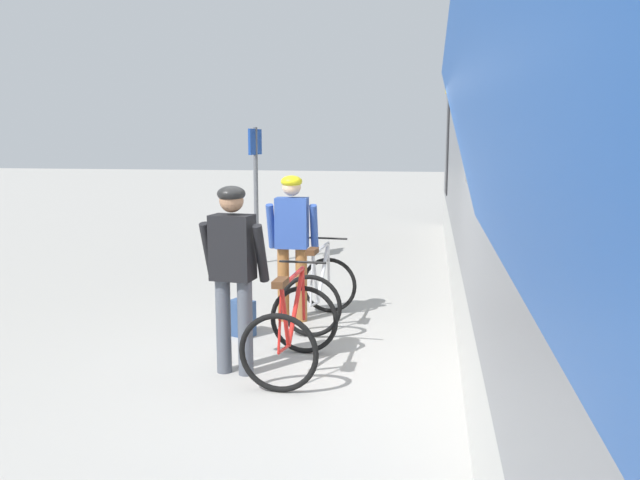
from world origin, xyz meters
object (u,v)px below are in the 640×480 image
at_px(cyclist_far_in_blue, 292,235).
at_px(backpack_on_platform, 242,318).
at_px(cyclist_near_in_dark, 233,263).
at_px(bicycle_far_silver, 320,291).
at_px(bicycle_near_red, 292,330).
at_px(platform_sign_post, 256,172).

bearing_deg(cyclist_far_in_blue, backpack_on_platform, -122.38).
relative_size(cyclist_near_in_dark, bicycle_far_silver, 1.61).
distance_m(cyclist_near_in_dark, bicycle_near_red, 0.84).
distance_m(backpack_on_platform, platform_sign_post, 4.38).
bearing_deg(bicycle_far_silver, platform_sign_post, 117.29).
height_order(bicycle_near_red, platform_sign_post, platform_sign_post).
xyz_separation_m(cyclist_far_in_blue, bicycle_near_red, (0.37, -1.64, -0.65)).
bearing_deg(backpack_on_platform, bicycle_far_silver, 57.79).
xyz_separation_m(cyclist_far_in_blue, bicycle_far_silver, (0.36, -0.09, -0.65)).
bearing_deg(backpack_on_platform, bicycle_near_red, -29.24).
relative_size(cyclist_near_in_dark, cyclist_far_in_blue, 1.00).
bearing_deg(platform_sign_post, bicycle_far_silver, -62.71).
height_order(cyclist_far_in_blue, bicycle_near_red, cyclist_far_in_blue).
xyz_separation_m(cyclist_near_in_dark, platform_sign_post, (-1.27, 5.12, 0.57)).
distance_m(cyclist_near_in_dark, bicycle_far_silver, 1.88).
xyz_separation_m(bicycle_near_red, backpack_on_platform, (-0.80, 0.96, -0.20)).
relative_size(cyclist_near_in_dark, bicycle_near_red, 1.63).
bearing_deg(cyclist_near_in_dark, backpack_on_platform, 104.45).
xyz_separation_m(cyclist_near_in_dark, bicycle_near_red, (0.52, 0.14, -0.65)).
bearing_deg(backpack_on_platform, cyclist_far_in_blue, 78.48).
bearing_deg(bicycle_near_red, platform_sign_post, 109.71).
bearing_deg(bicycle_near_red, cyclist_near_in_dark, -165.31).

